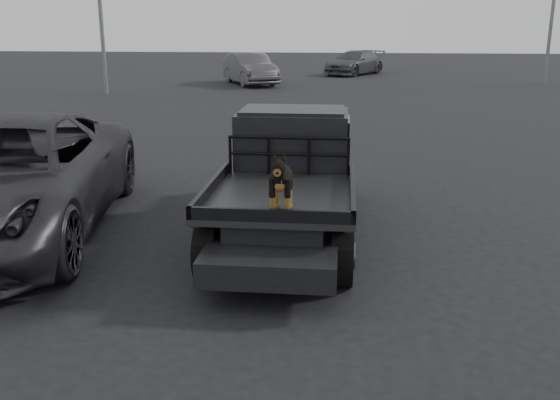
# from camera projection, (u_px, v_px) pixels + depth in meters

# --- Properties ---
(ground) EXTENTS (120.00, 120.00, 0.00)m
(ground) POSITION_uv_depth(u_px,v_px,m) (221.00, 279.00, 7.83)
(ground) COLOR black
(ground) RESTS_ON ground
(flatbed_ute) EXTENTS (2.00, 5.40, 0.92)m
(flatbed_ute) POSITION_uv_depth(u_px,v_px,m) (287.00, 207.00, 9.25)
(flatbed_ute) COLOR black
(flatbed_ute) RESTS_ON ground
(ute_cab) EXTENTS (1.72, 1.30, 0.88)m
(ute_cab) POSITION_uv_depth(u_px,v_px,m) (293.00, 136.00, 9.91)
(ute_cab) COLOR black
(ute_cab) RESTS_ON flatbed_ute
(headache_rack) EXTENTS (1.80, 0.08, 0.55)m
(headache_rack) POSITION_uv_depth(u_px,v_px,m) (289.00, 156.00, 9.24)
(headache_rack) COLOR black
(headache_rack) RESTS_ON flatbed_ute
(dog) EXTENTS (0.32, 0.60, 0.74)m
(dog) POSITION_uv_depth(u_px,v_px,m) (281.00, 182.00, 7.37)
(dog) COLOR black
(dog) RESTS_ON flatbed_ute
(parked_suv) EXTENTS (3.89, 6.71, 1.76)m
(parked_suv) POSITION_uv_depth(u_px,v_px,m) (4.00, 178.00, 9.23)
(parked_suv) COLOR #2B2B2F
(parked_suv) RESTS_ON ground
(distant_car_a) EXTENTS (3.59, 5.04, 1.58)m
(distant_car_a) POSITION_uv_depth(u_px,v_px,m) (250.00, 69.00, 31.95)
(distant_car_a) COLOR #46454A
(distant_car_a) RESTS_ON ground
(distant_car_b) EXTENTS (4.15, 5.24, 1.42)m
(distant_car_b) POSITION_uv_depth(u_px,v_px,m) (355.00, 63.00, 37.95)
(distant_car_b) COLOR #44454A
(distant_car_b) RESTS_ON ground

